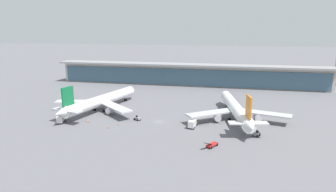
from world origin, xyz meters
TOP-DOWN VIEW (x-y plane):
  - ground_plane at (0.00, 0.00)m, footprint 1200.00×1200.00m
  - airliner_left_stand at (-31.44, 10.80)m, footprint 43.03×56.91m
  - airliner_centre_stand at (31.85, 10.07)m, footprint 43.48×57.28m
  - service_truck_near_nose_olive at (15.08, -3.86)m, footprint 3.34×7.56m
  - service_truck_under_wing_red at (23.98, -22.07)m, footprint 4.64×6.54m
  - service_truck_mid_apron_grey at (-9.51, 0.03)m, footprint 3.33×2.86m
  - service_truck_by_tail_blue at (-39.89, -9.81)m, footprint 4.60×7.65m
  - service_truck_on_taxiway_grey at (39.35, -8.37)m, footprint 3.05×3.32m
  - terminal_building at (0.00, 83.08)m, footprint 188.41×12.80m
  - safety_cone_alpha at (-30.44, -6.01)m, footprint 0.62×0.62m
  - safety_cone_bravo at (-15.24, -7.63)m, footprint 0.62×0.62m
  - safety_cone_charlie at (-28.78, -7.15)m, footprint 0.62×0.62m
  - safety_cone_delta at (-38.88, -5.09)m, footprint 0.62×0.62m
  - safety_cone_echo at (-17.87, -12.06)m, footprint 0.62×0.62m

SIDE VIEW (x-z plane):
  - ground_plane at x=0.00m, z-range 0.00..0.00m
  - safety_cone_alpha at x=-30.44m, z-range -0.03..0.67m
  - safety_cone_bravo at x=-15.24m, z-range -0.03..0.67m
  - safety_cone_charlie at x=-28.78m, z-range -0.03..0.67m
  - safety_cone_delta at x=-38.88m, z-range -0.03..0.67m
  - safety_cone_echo at x=-17.87m, z-range -0.03..0.67m
  - service_truck_under_wing_red at x=23.98m, z-range -0.54..2.16m
  - service_truck_mid_apron_grey at x=-9.51m, z-range -0.15..1.90m
  - service_truck_on_taxiway_grey at x=39.35m, z-range -0.15..1.90m
  - service_truck_near_nose_olive at x=15.08m, z-range 0.14..3.24m
  - service_truck_by_tail_blue at x=-39.89m, z-range 0.14..3.24m
  - airliner_left_stand at x=-31.44m, z-range -2.84..12.50m
  - airliner_centre_stand at x=31.85m, z-range -2.84..12.50m
  - terminal_building at x=0.00m, z-range 0.27..15.47m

